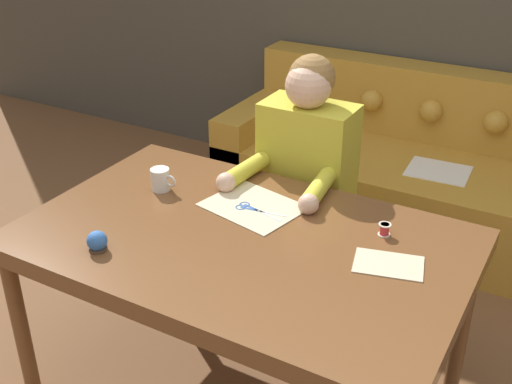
% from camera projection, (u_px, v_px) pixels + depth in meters
% --- Properties ---
extents(dining_table, '(1.57, 0.98, 0.74)m').
position_uv_depth(dining_table, '(242.00, 251.00, 2.29)').
color(dining_table, brown).
rests_on(dining_table, ground_plane).
extents(couch, '(2.17, 0.88, 0.86)m').
position_uv_depth(couch, '(416.00, 176.00, 3.67)').
color(couch, '#B7842D').
rests_on(couch, ground_plane).
extents(person, '(0.44, 0.56, 1.22)m').
position_uv_depth(person, '(305.00, 191.00, 2.83)').
color(person, '#33281E').
rests_on(person, ground_plane).
extents(pattern_paper_main, '(0.40, 0.35, 0.00)m').
position_uv_depth(pattern_paper_main, '(253.00, 206.00, 2.45)').
color(pattern_paper_main, beige).
rests_on(pattern_paper_main, dining_table).
extents(pattern_paper_offcut, '(0.26, 0.20, 0.00)m').
position_uv_depth(pattern_paper_offcut, '(389.00, 264.00, 2.10)').
color(pattern_paper_offcut, beige).
rests_on(pattern_paper_offcut, dining_table).
extents(scissors, '(0.21, 0.07, 0.01)m').
position_uv_depth(scissors, '(252.00, 209.00, 2.42)').
color(scissors, silver).
rests_on(scissors, dining_table).
extents(mug, '(0.11, 0.08, 0.09)m').
position_uv_depth(mug, '(161.00, 179.00, 2.55)').
color(mug, silver).
rests_on(mug, dining_table).
extents(thread_spool, '(0.04, 0.04, 0.05)m').
position_uv_depth(thread_spool, '(384.00, 230.00, 2.25)').
color(thread_spool, red).
rests_on(thread_spool, dining_table).
extents(pin_cushion, '(0.07, 0.07, 0.07)m').
position_uv_depth(pin_cushion, '(97.00, 242.00, 2.16)').
color(pin_cushion, '#4C3828').
rests_on(pin_cushion, dining_table).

